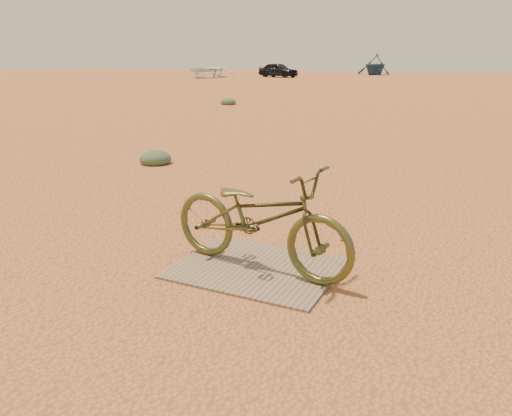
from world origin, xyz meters
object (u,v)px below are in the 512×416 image
at_px(plywood_board, 256,268).
at_px(boat_far_left, 375,64).
at_px(bicycle, 260,218).
at_px(boat_near_left, 206,70).
at_px(car, 278,70).

relative_size(plywood_board, boat_far_left, 0.35).
relative_size(plywood_board, bicycle, 0.79).
xyz_separation_m(bicycle, boat_near_left, (-22.43, 35.94, 0.14)).
height_order(plywood_board, boat_near_left, boat_near_left).
relative_size(bicycle, boat_far_left, 0.44).
height_order(bicycle, car, car).
bearing_deg(plywood_board, bicycle, -2.08).
xyz_separation_m(car, boat_near_left, (-5.73, -3.04, -0.00)).
bearing_deg(plywood_board, boat_far_left, 101.84).
distance_m(boat_near_left, boat_far_left, 17.67).
xyz_separation_m(car, boat_far_left, (6.45, 9.75, 0.42)).
bearing_deg(boat_near_left, boat_far_left, 31.90).
relative_size(plywood_board, car, 0.38).
bearing_deg(boat_far_left, car, -112.92).
height_order(car, boat_far_left, boat_far_left).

